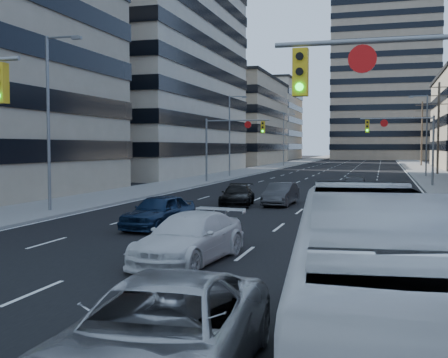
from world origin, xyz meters
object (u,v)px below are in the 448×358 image
silver_suv (160,336)px  transit_bus (382,291)px  white_van (190,238)px  sedan_blue (159,212)px

silver_suv → transit_bus: 3.21m
white_van → transit_bus: (5.50, -7.38, 0.66)m
white_van → transit_bus: bearing=-46.1°
silver_suv → sedan_blue: size_ratio=1.31×
silver_suv → white_van: bearing=102.9°
sedan_blue → white_van: bearing=-52.1°
transit_bus → sedan_blue: 16.09m
sedan_blue → silver_suv: bearing=-59.6°
silver_suv → transit_bus: (3.00, 0.97, 0.62)m
white_van → sedan_blue: bearing=127.2°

